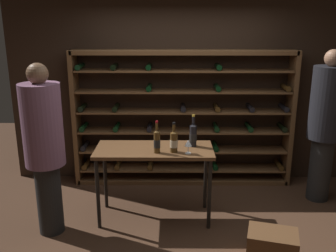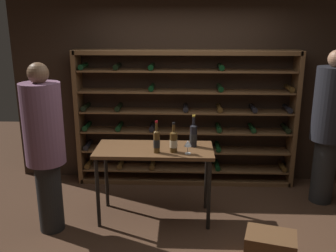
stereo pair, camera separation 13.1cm
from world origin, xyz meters
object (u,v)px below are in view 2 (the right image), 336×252
Objects in this scene: wine_bottle_gold_foil at (174,141)px; wine_rack at (184,120)px; wine_bottle_red_label at (194,135)px; wine_bottle_green_slim at (157,141)px; person_guest_khaki at (45,142)px; wine_glass_stemmed_center at (188,144)px; tasting_table at (154,156)px; person_bystander_dark_jacket at (329,121)px; wine_crate at (270,249)px.

wine_rack is at bearing 84.17° from wine_bottle_gold_foil.
wine_rack reaches higher than wine_bottle_red_label.
wine_bottle_green_slim reaches higher than wine_bottle_gold_foil.
person_guest_khaki is at bearing -171.89° from wine_bottle_gold_foil.
wine_rack reaches higher than wine_glass_stemmed_center.
tasting_table is 2.24m from person_bystander_dark_jacket.
wine_bottle_red_label is at bearing 13.71° from person_guest_khaki.
tasting_table is 3.69× the size of wine_bottle_green_slim.
wine_glass_stemmed_center is (0.04, -1.22, 0.05)m from wine_rack.
person_guest_khaki is at bearing -137.64° from wine_rack.
wine_bottle_green_slim is at bearing -104.40° from wine_rack.
tasting_table is 0.27m from wine_bottle_green_slim.
tasting_table is 0.52m from wine_bottle_red_label.
wine_bottle_green_slim reaches higher than wine_crate.
wine_rack reaches higher than wine_bottle_gold_foil.
wine_rack is 1.18m from wine_bottle_gold_foil.
wine_rack reaches higher than wine_bottle_green_slim.
wine_bottle_gold_foil is (0.23, -0.12, 0.22)m from tasting_table.
wine_glass_stemmed_center reaches higher than wine_crate.
wine_glass_stemmed_center is (0.39, -0.17, 0.21)m from tasting_table.
wine_rack is 0.98m from wine_bottle_red_label.
wine_crate is at bearing -65.90° from wine_rack.
tasting_table is at bearing 152.09° from wine_bottle_gold_foil.
tasting_table is at bearing -169.83° from wine_bottle_red_label.
person_guest_khaki is at bearing -174.41° from wine_glass_stemmed_center.
person_bystander_dark_jacket reaches higher than wine_glass_stemmed_center.
wine_glass_stemmed_center is at bearing 65.97° from person_bystander_dark_jacket.
wine_glass_stemmed_center is at bearing -16.25° from wine_bottle_gold_foil.
person_guest_khaki reaches higher than wine_bottle_gold_foil.
wine_rack is 1.63× the size of person_guest_khaki.
wine_bottle_red_label is (0.23, 0.20, 0.01)m from wine_bottle_gold_foil.
wine_glass_stemmed_center is at bearing -88.18° from wine_rack.
wine_bottle_gold_foil is 0.91× the size of wine_bottle_red_label.
wine_bottle_green_slim is (1.20, 0.17, -0.03)m from person_guest_khaki.
wine_bottle_green_slim is (-0.19, -0.02, 0.01)m from wine_bottle_gold_foil.
wine_bottle_gold_foil is at bearing -27.91° from tasting_table.
wine_bottle_green_slim is 0.35m from wine_glass_stemmed_center.
person_guest_khaki is 1.40m from wine_bottle_gold_foil.
wine_bottle_green_slim is 2.36× the size of wine_glass_stemmed_center.
wine_bottle_red_label is (-0.74, 0.93, 0.87)m from wine_crate.
wine_crate is (-0.97, -1.35, -0.94)m from person_bystander_dark_jacket.
wine_bottle_gold_foil is at bearing 7.45° from wine_bottle_green_slim.
wine_glass_stemmed_center is at bearing 140.06° from wine_crate.
person_bystander_dark_jacket reaches higher than wine_rack.
person_bystander_dark_jacket is 2.04m from wine_bottle_gold_foil.
wine_bottle_red_label is at bearing -83.75° from wine_rack.
wine_crate is at bearing -51.28° from wine_bottle_red_label.
person_guest_khaki is (-1.50, -1.37, 0.11)m from wine_rack.
wine_rack reaches higher than tasting_table.
wine_crate is (2.35, -0.53, -0.89)m from person_guest_khaki.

